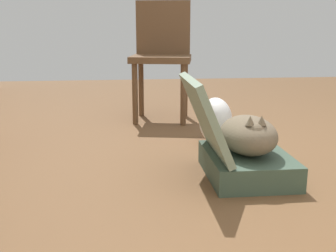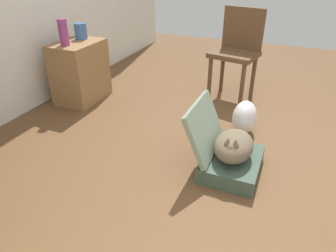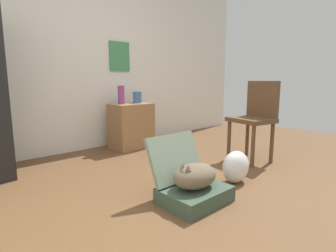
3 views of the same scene
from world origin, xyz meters
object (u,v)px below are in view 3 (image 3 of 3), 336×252
Objects in this scene: cat at (195,176)px; side_table at (131,126)px; suitcase_base at (195,195)px; chair at (255,116)px; vase_short at (137,97)px; plastic_bag_white at (236,167)px; vase_tall at (121,95)px.

side_table is (0.67, 1.83, 0.10)m from cat.
suitcase_base is at bearing -4.91° from cat.
suitcase_base is 1.52m from chair.
plastic_bag_white is at bearing -96.16° from vase_short.
vase_tall reaches higher than side_table.
plastic_bag_white is 0.32× the size of chair.
vase_tall is at bearing -139.43° from chair.
suitcase_base is 0.54× the size of chair.
side_table is at bearing -9.60° from vase_tall.
cat reaches higher than suitcase_base.
cat is at bearing 175.09° from suitcase_base.
vase_short is at bearing 83.84° from plastic_bag_white.
vase_short is (0.81, 1.87, 0.66)m from suitcase_base.
side_table is (0.67, 1.83, 0.26)m from suitcase_base.
chair reaches higher than cat.
cat is at bearing -113.55° from vase_short.
chair is at bearing -60.48° from vase_tall.
vase_short reaches higher than plastic_bag_white.
vase_tall is at bearing 170.40° from side_table.
cat is 2.10m from vase_short.
cat is 1.86× the size of vase_tall.
plastic_bag_white is 1.93m from vase_tall.
plastic_bag_white is (0.62, 0.03, -0.07)m from cat.
chair reaches higher than side_table.
suitcase_base is 1.97m from side_table.
plastic_bag_white is at bearing -91.84° from side_table.
cat is at bearing -177.26° from plastic_bag_white.
cat is 1.48m from chair.
plastic_bag_white is at bearing 2.74° from cat.
chair is (1.41, 0.31, 0.32)m from cat.
chair is at bearing -64.23° from side_table.
cat is at bearing -106.00° from vase_tall.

